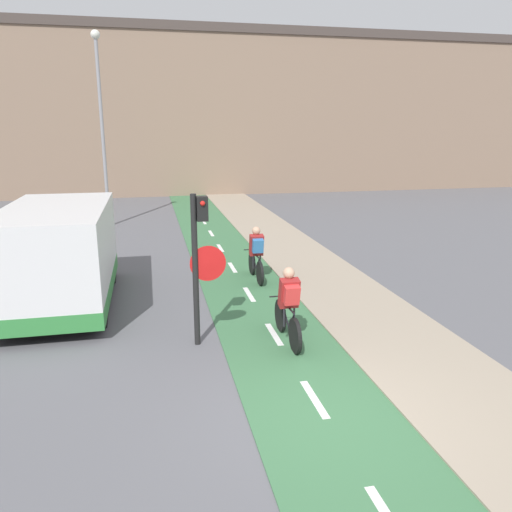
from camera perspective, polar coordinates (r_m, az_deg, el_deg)
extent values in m
plane|color=#5B5B60|center=(7.51, 7.95, -17.90)|extent=(120.00, 120.00, 0.00)
cube|color=#3D7047|center=(7.50, 7.95, -17.83)|extent=(2.18, 60.00, 0.02)
cube|color=white|center=(7.90, 6.68, -15.90)|extent=(0.12, 1.10, 0.00)
cube|color=white|center=(10.04, 2.06, -8.91)|extent=(0.12, 1.10, 0.00)
cube|color=white|center=(12.32, -0.79, -4.40)|extent=(0.12, 1.10, 0.00)
cube|color=white|center=(14.66, -2.72, -1.31)|extent=(0.12, 1.10, 0.00)
cube|color=white|center=(17.06, -4.10, 0.92)|extent=(0.12, 1.10, 0.00)
cube|color=white|center=(19.48, -5.15, 2.60)|extent=(0.12, 1.10, 0.00)
cube|color=white|center=(21.91, -5.97, 3.91)|extent=(0.12, 1.10, 0.00)
cube|color=gray|center=(8.48, 23.19, -14.78)|extent=(2.40, 60.00, 0.05)
cube|color=#89705B|center=(32.92, -8.46, 15.41)|extent=(60.00, 5.00, 9.29)
cube|color=#473D38|center=(33.37, -8.80, 23.84)|extent=(60.00, 5.20, 0.50)
cylinder|color=black|center=(9.23, -6.94, -1.79)|extent=(0.11, 0.11, 2.87)
cube|color=black|center=(8.99, -6.18, 5.41)|extent=(0.20, 0.20, 0.44)
sphere|color=red|center=(8.87, -6.12, 6.00)|extent=(0.09, 0.09, 0.09)
cone|color=red|center=(9.21, -5.51, -0.86)|extent=(0.67, 0.01, 0.67)
cone|color=silver|center=(9.22, -5.51, -0.85)|extent=(0.60, 0.02, 0.60)
cylinder|color=gray|center=(21.53, -17.11, 12.97)|extent=(0.14, 0.14, 7.36)
sphere|color=silver|center=(21.80, -17.90, 22.95)|extent=(0.36, 0.36, 0.36)
cylinder|color=black|center=(9.20, 4.49, -9.10)|extent=(0.07, 0.66, 0.66)
cylinder|color=black|center=(10.13, 2.80, -6.80)|extent=(0.07, 0.66, 0.66)
cylinder|color=black|center=(9.78, 3.30, -6.53)|extent=(0.04, 0.67, 0.41)
cylinder|color=black|center=(9.34, 4.10, -7.46)|extent=(0.04, 0.35, 0.43)
cylinder|color=black|center=(9.56, 3.57, -5.70)|extent=(0.04, 0.97, 0.07)
cylinder|color=black|center=(9.38, 4.14, -8.68)|extent=(0.04, 0.40, 0.05)
cylinder|color=black|center=(9.99, 2.83, -4.59)|extent=(0.46, 0.03, 0.03)
cube|color=maroon|center=(9.36, 3.79, -4.24)|extent=(0.36, 0.31, 0.59)
sphere|color=tan|center=(9.28, 3.76, -1.94)|extent=(0.22, 0.22, 0.22)
cylinder|color=#232328|center=(9.45, 3.22, -6.85)|extent=(0.04, 0.07, 0.42)
cylinder|color=#232328|center=(9.50, 4.39, -6.75)|extent=(0.04, 0.07, 0.42)
cube|color=red|center=(9.19, 4.10, -4.47)|extent=(0.28, 0.23, 0.39)
cylinder|color=black|center=(12.98, 0.46, -2.03)|extent=(0.07, 0.64, 0.64)
cylinder|color=black|center=(13.94, -0.46, -0.86)|extent=(0.07, 0.64, 0.64)
cylinder|color=black|center=(13.60, -0.19, -0.52)|extent=(0.04, 0.66, 0.40)
cylinder|color=black|center=(13.15, 0.24, -0.97)|extent=(0.04, 0.34, 0.42)
cylinder|color=black|center=(13.40, -0.06, 0.14)|extent=(0.04, 0.95, 0.07)
cylinder|color=black|center=(13.16, 0.27, -1.83)|extent=(0.04, 0.39, 0.05)
cylinder|color=black|center=(13.84, -0.47, 0.75)|extent=(0.46, 0.03, 0.03)
cube|color=maroon|center=(13.22, 0.05, 1.27)|extent=(0.36, 0.31, 0.59)
sphere|color=tan|center=(13.18, 0.01, 2.91)|extent=(0.22, 0.22, 0.22)
cylinder|color=#232328|center=(13.27, -0.34, -0.60)|extent=(0.04, 0.07, 0.40)
cylinder|color=#232328|center=(13.31, 0.50, -0.55)|extent=(0.04, 0.07, 0.40)
cube|color=#3370B2|center=(13.05, 0.21, 1.17)|extent=(0.28, 0.23, 0.39)
cube|color=silver|center=(12.13, -21.59, 0.44)|extent=(2.19, 4.75, 2.06)
cube|color=#33843D|center=(12.35, -21.23, -3.40)|extent=(2.20, 4.76, 0.36)
cube|color=black|center=(14.34, -20.29, 4.07)|extent=(1.97, 0.04, 0.70)
cylinder|color=black|center=(14.01, -24.25, -1.96)|extent=(0.18, 0.70, 0.70)
cylinder|color=black|center=(13.72, -16.20, -1.57)|extent=(0.18, 0.70, 0.70)
cylinder|color=black|center=(10.79, -17.22, -6.00)|extent=(0.18, 0.70, 0.70)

